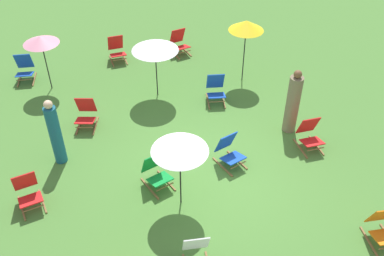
# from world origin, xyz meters

# --- Properties ---
(ground_plane) EXTENTS (40.00, 40.00, 0.00)m
(ground_plane) POSITION_xyz_m (0.00, 0.00, 0.00)
(ground_plane) COLOR #477A33
(deckchair_0) EXTENTS (0.69, 0.87, 0.83)m
(deckchair_0) POSITION_xyz_m (-1.17, 0.10, 0.37)
(deckchair_0) COLOR olive
(deckchair_0) RESTS_ON ground
(deckchair_1) EXTENTS (0.68, 0.87, 0.83)m
(deckchair_1) POSITION_xyz_m (0.63, 0.27, 0.37)
(deckchair_1) COLOR olive
(deckchair_1) RESTS_ON ground
(deckchair_2) EXTENTS (0.61, 0.83, 0.83)m
(deckchair_2) POSITION_xyz_m (-3.89, 0.30, 0.37)
(deckchair_2) COLOR olive
(deckchair_2) RESTS_ON ground
(deckchair_3) EXTENTS (0.68, 0.87, 0.83)m
(deckchair_3) POSITION_xyz_m (-2.42, 2.72, 0.37)
(deckchair_3) COLOR olive
(deckchair_3) RESTS_ON ground
(deckchair_4) EXTENTS (0.50, 0.78, 0.83)m
(deckchair_4) POSITION_xyz_m (-1.09, 5.90, 0.37)
(deckchair_4) COLOR olive
(deckchair_4) RESTS_ON ground
(deckchair_6) EXTENTS (0.62, 0.84, 0.83)m
(deckchair_6) POSITION_xyz_m (0.96, 5.78, 0.37)
(deckchair_6) COLOR olive
(deckchair_6) RESTS_ON ground
(deckchair_8) EXTENTS (0.62, 0.84, 0.83)m
(deckchair_8) POSITION_xyz_m (1.19, 2.82, 0.37)
(deckchair_8) COLOR olive
(deckchair_8) RESTS_ON ground
(deckchair_9) EXTENTS (0.59, 0.82, 0.83)m
(deckchair_9) POSITION_xyz_m (-3.93, 5.53, 0.37)
(deckchair_9) COLOR olive
(deckchair_9) RESTS_ON ground
(deckchair_10) EXTENTS (0.49, 0.77, 0.83)m
(deckchair_10) POSITION_xyz_m (2.73, 0.27, 0.37)
(deckchair_10) COLOR olive
(deckchair_10) RESTS_ON ground
(deckchair_11) EXTENTS (0.57, 0.81, 0.83)m
(deckchair_11) POSITION_xyz_m (2.70, -2.68, 0.37)
(deckchair_11) COLOR olive
(deckchair_11) RESTS_ON ground
(umbrella_0) EXTENTS (1.00, 1.00, 1.93)m
(umbrella_0) POSITION_xyz_m (2.32, 3.61, 1.78)
(umbrella_0) COLOR black
(umbrella_0) RESTS_ON ground
(umbrella_1) EXTENTS (1.28, 1.28, 1.72)m
(umbrella_1) POSITION_xyz_m (-0.32, 3.57, 1.58)
(umbrella_1) COLOR black
(umbrella_1) RESTS_ON ground
(umbrella_2) EXTENTS (1.15, 1.15, 1.81)m
(umbrella_2) POSITION_xyz_m (-0.80, -0.60, 1.65)
(umbrella_2) COLOR black
(umbrella_2) RESTS_ON ground
(umbrella_3) EXTENTS (0.99, 0.99, 1.67)m
(umbrella_3) POSITION_xyz_m (-3.24, 4.82, 1.56)
(umbrella_3) COLOR black
(umbrella_3) RESTS_ON ground
(person_0) EXTENTS (0.45, 0.45, 1.78)m
(person_0) POSITION_xyz_m (2.58, 1.02, 0.83)
(person_0) COLOR #72664C
(person_0) RESTS_ON ground
(person_1) EXTENTS (0.33, 0.33, 1.74)m
(person_1) POSITION_xyz_m (-3.17, 1.52, 0.83)
(person_1) COLOR #195972
(person_1) RESTS_ON ground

